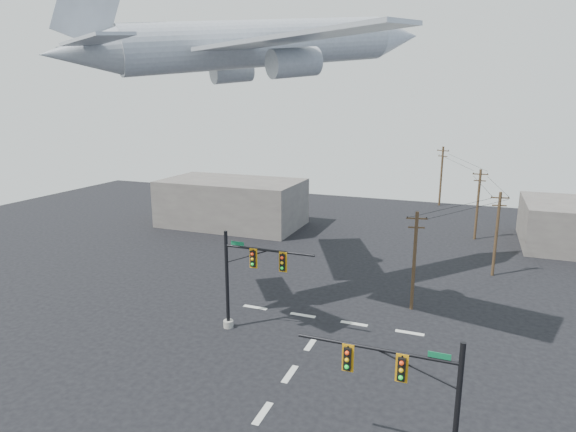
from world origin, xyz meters
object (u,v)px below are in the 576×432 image
at_px(signal_mast_near, 419,403).
at_px(utility_pole_c, 478,203).
at_px(signal_mast_far, 244,280).
at_px(utility_pole_d, 441,175).
at_px(utility_pole_a, 414,259).
at_px(airliner, 263,45).
at_px(utility_pole_b, 497,233).

distance_m(signal_mast_near, utility_pole_c, 40.89).
relative_size(signal_mast_near, signal_mast_far, 1.00).
relative_size(signal_mast_far, utility_pole_d, 0.78).
relative_size(utility_pole_a, airliner, 0.30).
xyz_separation_m(utility_pole_b, utility_pole_d, (-7.02, 31.27, 0.67)).
distance_m(utility_pole_a, utility_pole_c, 23.51).
distance_m(utility_pole_d, airliner, 47.61).
distance_m(utility_pole_b, utility_pole_c, 12.69).
height_order(signal_mast_far, utility_pole_c, utility_pole_c).
relative_size(signal_mast_far, utility_pole_b, 0.90).
xyz_separation_m(utility_pole_b, utility_pole_c, (-1.65, 12.58, 0.20)).
distance_m(signal_mast_far, utility_pole_c, 34.55).
distance_m(utility_pole_a, airliner, 19.77).
relative_size(signal_mast_near, utility_pole_d, 0.78).
bearing_deg(utility_pole_c, utility_pole_a, -104.19).
bearing_deg(utility_pole_a, airliner, 178.05).
xyz_separation_m(utility_pole_d, airliner, (-10.73, -43.84, 15.13)).
relative_size(signal_mast_far, airliner, 0.27).
bearing_deg(utility_pole_d, signal_mast_near, -65.14).
bearing_deg(airliner, utility_pole_a, -40.21).
bearing_deg(utility_pole_b, utility_pole_d, 92.04).
relative_size(signal_mast_far, utility_pole_c, 0.86).
height_order(utility_pole_a, utility_pole_b, utility_pole_b).
height_order(utility_pole_b, airliner, airliner).
height_order(utility_pole_d, airliner, airliner).
distance_m(signal_mast_far, utility_pole_a, 13.26).
height_order(utility_pole_a, utility_pole_c, utility_pole_c).
distance_m(signal_mast_near, airliner, 26.59).
distance_m(utility_pole_c, utility_pole_d, 19.45).
bearing_deg(signal_mast_far, signal_mast_near, -37.12).
xyz_separation_m(signal_mast_near, utility_pole_c, (2.19, 40.83, 0.76)).
bearing_deg(utility_pole_d, airliner, -81.96).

